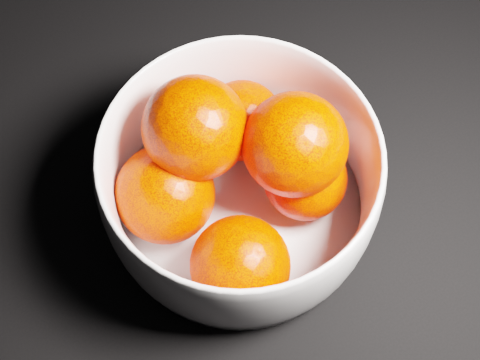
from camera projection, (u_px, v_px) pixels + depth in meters
bowl at (240, 183)px, 0.55m from camera, size 0.23×0.23×0.11m
orange_pile at (235, 172)px, 0.54m from camera, size 0.19×0.19×0.13m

